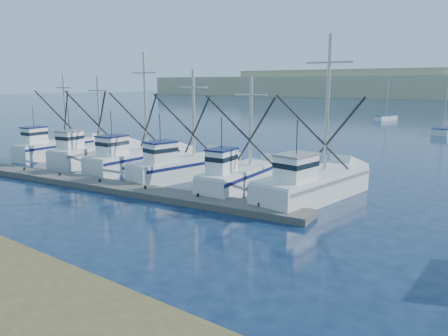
{
  "coord_description": "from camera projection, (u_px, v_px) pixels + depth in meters",
  "views": [
    {
      "loc": [
        14.65,
        -12.06,
        7.05
      ],
      "look_at": [
        -0.36,
        8.0,
        2.13
      ],
      "focal_mm": 35.0,
      "sensor_mm": 36.0,
      "label": 1
    }
  ],
  "objects": [
    {
      "name": "ground",
      "position": [
        123.0,
        243.0,
        19.45
      ],
      "size": [
        500.0,
        500.0,
        0.0
      ],
      "primitive_type": "plane",
      "color": "#0B1833",
      "rests_on": "ground"
    },
    {
      "name": "floating_dock",
      "position": [
        100.0,
        185.0,
        29.76
      ],
      "size": [
        30.01,
        5.58,
        0.4
      ],
      "primitive_type": "cube",
      "rotation": [
        0.0,
        0.0,
        0.12
      ],
      "color": "#615C57",
      "rests_on": "ground"
    },
    {
      "name": "trawler_fleet",
      "position": [
        161.0,
        164.0,
        33.21
      ],
      "size": [
        29.69,
        9.5,
        9.94
      ],
      "color": "silver",
      "rests_on": "ground"
    },
    {
      "name": "sailboat_near",
      "position": [
        443.0,
        131.0,
        60.13
      ],
      "size": [
        2.13,
        5.59,
        8.1
      ],
      "rotation": [
        0.0,
        0.0,
        0.03
      ],
      "color": "silver",
      "rests_on": "ground"
    },
    {
      "name": "sailboat_far",
      "position": [
        386.0,
        118.0,
        82.23
      ],
      "size": [
        3.05,
        5.6,
        8.1
      ],
      "rotation": [
        0.0,
        0.0,
        -0.27
      ],
      "color": "silver",
      "rests_on": "ground"
    }
  ]
}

